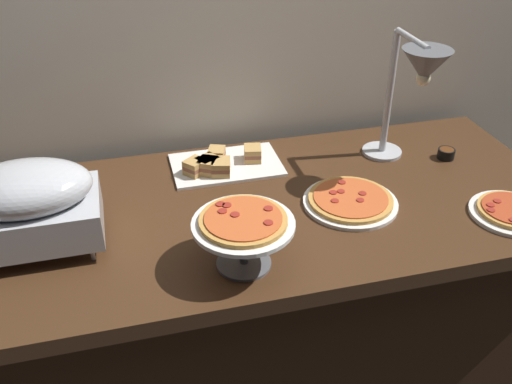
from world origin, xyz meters
TOP-DOWN VIEW (x-y plane):
  - ground_plane at (0.00, 0.00)m, footprint 8.00×8.00m
  - back_wall at (0.00, 0.50)m, footprint 4.40×0.04m
  - buffet_table at (0.00, 0.00)m, footprint 1.90×0.84m
  - chafing_dish at (-0.68, -0.04)m, footprint 0.37×0.25m
  - heat_lamp at (0.48, 0.06)m, footprint 0.15×0.34m
  - pizza_plate_front at (0.69, -0.24)m, footprint 0.25×0.25m
  - pizza_plate_center at (0.24, -0.07)m, footprint 0.29×0.29m
  - pizza_plate_raised_stand at (-0.14, -0.27)m, footprint 0.27×0.27m
  - sandwich_platter at (-0.10, 0.25)m, footprint 0.37×0.24m
  - sauce_cup_near at (0.69, 0.13)m, footprint 0.06×0.06m

SIDE VIEW (x-z plane):
  - ground_plane at x=0.00m, z-range 0.00..0.00m
  - buffet_table at x=0.00m, z-range 0.01..0.77m
  - pizza_plate_front at x=0.69m, z-range 0.76..0.79m
  - pizza_plate_center at x=0.24m, z-range 0.76..0.79m
  - sauce_cup_near at x=0.69m, z-range 0.76..0.80m
  - sandwich_platter at x=-0.10m, z-range 0.75..0.81m
  - pizza_plate_raised_stand at x=-0.14m, z-range 0.80..0.96m
  - chafing_dish at x=-0.68m, z-range 0.78..1.03m
  - heat_lamp at x=0.48m, z-range 0.88..1.34m
  - back_wall at x=0.00m, z-range 0.00..2.40m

